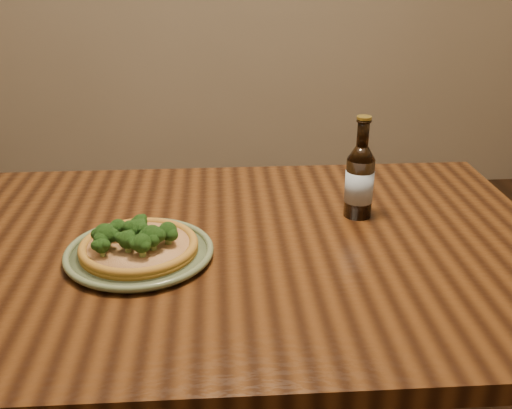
{
  "coord_description": "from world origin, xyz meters",
  "views": [
    {
      "loc": [
        0.1,
        -0.99,
        1.32
      ],
      "look_at": [
        0.18,
        0.14,
        0.82
      ],
      "focal_mm": 42.0,
      "sensor_mm": 36.0,
      "label": 1
    }
  ],
  "objects": [
    {
      "name": "beer_bottle",
      "position": [
        0.41,
        0.22,
        0.84
      ],
      "size": [
        0.06,
        0.06,
        0.23
      ],
      "rotation": [
        0.0,
        0.0,
        -0.13
      ],
      "color": "black",
      "rests_on": "table"
    },
    {
      "name": "plate",
      "position": [
        -0.06,
        0.06,
        0.76
      ],
      "size": [
        0.29,
        0.29,
        0.02
      ],
      "rotation": [
        0.0,
        0.0,
        0.15
      ],
      "color": "#616F4C",
      "rests_on": "table"
    },
    {
      "name": "pizza",
      "position": [
        -0.06,
        0.05,
        0.78
      ],
      "size": [
        0.23,
        0.23,
        0.07
      ],
      "rotation": [
        0.0,
        0.0,
        -0.16
      ],
      "color": "#A67525",
      "rests_on": "plate"
    },
    {
      "name": "table",
      "position": [
        0.0,
        0.1,
        0.66
      ],
      "size": [
        1.6,
        0.9,
        0.75
      ],
      "color": "#43230E",
      "rests_on": "ground"
    }
  ]
}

